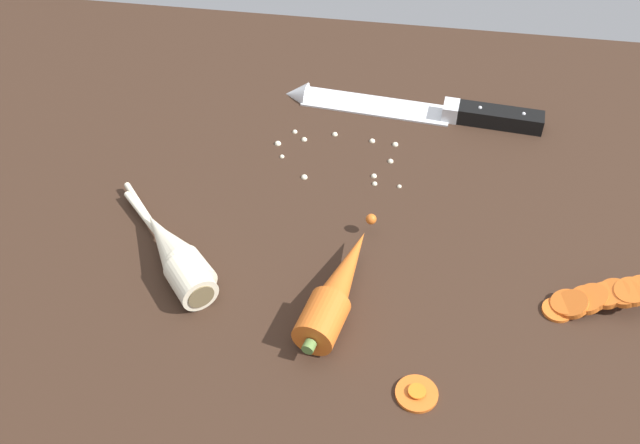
# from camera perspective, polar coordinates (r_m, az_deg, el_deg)

# --- Properties ---
(ground_plane) EXTENTS (1.20, 0.90, 0.04)m
(ground_plane) POSITION_cam_1_polar(r_m,az_deg,el_deg) (0.87, 0.20, -0.73)
(ground_plane) COLOR #332116
(chefs_knife) EXTENTS (0.35, 0.06, 0.04)m
(chefs_knife) POSITION_cam_1_polar(r_m,az_deg,el_deg) (1.01, 6.68, 8.73)
(chefs_knife) COLOR silver
(chefs_knife) RESTS_ON ground_plane
(whole_carrot) EXTENTS (0.07, 0.19, 0.04)m
(whole_carrot) POSITION_cam_1_polar(r_m,az_deg,el_deg) (0.76, 1.34, -5.10)
(whole_carrot) COLOR #D6601E
(whole_carrot) RESTS_ON ground_plane
(parsnip_front) EXTENTS (0.15, 0.17, 0.04)m
(parsnip_front) POSITION_cam_1_polar(r_m,az_deg,el_deg) (0.80, -11.13, -2.45)
(parsnip_front) COLOR beige
(parsnip_front) RESTS_ON ground_plane
(parsnip_mid_left) EXTENTS (0.14, 0.15, 0.04)m
(parsnip_mid_left) POSITION_cam_1_polar(r_m,az_deg,el_deg) (0.81, -11.12, -2.20)
(parsnip_mid_left) COLOR beige
(parsnip_mid_left) RESTS_ON ground_plane
(carrot_slice_stack) EXTENTS (0.11, 0.05, 0.04)m
(carrot_slice_stack) POSITION_cam_1_polar(r_m,az_deg,el_deg) (0.81, 20.59, -5.44)
(carrot_slice_stack) COLOR #D6601E
(carrot_slice_stack) RESTS_ON ground_plane
(carrot_slice_stray_near) EXTENTS (0.04, 0.04, 0.01)m
(carrot_slice_stray_near) POSITION_cam_1_polar(r_m,az_deg,el_deg) (0.71, 7.43, -12.83)
(carrot_slice_stray_near) COLOR #D6601E
(carrot_slice_stray_near) RESTS_ON ground_plane
(mince_crumbs) EXTENTS (0.17, 0.10, 0.01)m
(mince_crumbs) POSITION_cam_1_polar(r_m,az_deg,el_deg) (0.94, 1.39, 5.41)
(mince_crumbs) COLOR beige
(mince_crumbs) RESTS_ON ground_plane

